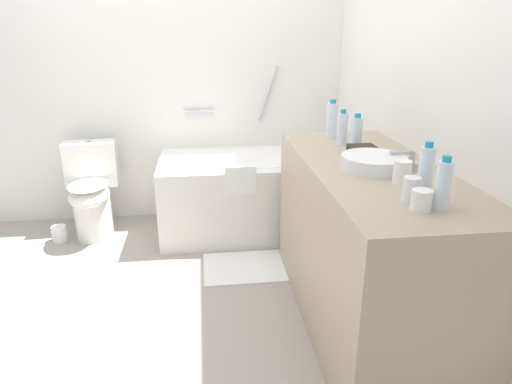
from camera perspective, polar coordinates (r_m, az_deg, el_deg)
name	(u,v)px	position (r m, az deg, el deg)	size (l,w,h in m)	color
ground_plane	(146,297)	(2.86, -13.91, -12.97)	(4.07, 4.07, 0.00)	#9E9389
wall_back_tiled	(151,67)	(3.77, -13.27, 15.29)	(3.47, 0.10, 2.50)	white
wall_right_mirror	(420,84)	(2.68, 20.22, 12.83)	(0.10, 3.01, 2.50)	white
bathtub	(252,192)	(3.54, -0.53, 0.04)	(1.42, 0.77, 1.26)	white
toilet	(91,192)	(3.65, -20.31, 0.01)	(0.40, 0.56, 0.73)	white
vanity_counter	(365,247)	(2.45, 13.83, -6.82)	(0.64, 1.58, 0.90)	tan
sink_basin	(373,162)	(2.23, 14.80, 3.71)	(0.31, 0.31, 0.07)	white
sink_faucet	(409,160)	(2.30, 19.04, 3.93)	(0.13, 0.15, 0.09)	#B2B2B8
water_bottle_0	(332,120)	(2.81, 9.70, 9.06)	(0.07, 0.07, 0.24)	silver
water_bottle_1	(342,128)	(2.65, 11.01, 7.98)	(0.06, 0.06, 0.21)	silver
water_bottle_2	(426,171)	(1.91, 20.89, 2.54)	(0.06, 0.06, 0.22)	silver
water_bottle_3	(443,185)	(1.79, 22.83, 0.88)	(0.06, 0.06, 0.21)	silver
water_bottle_4	(356,132)	(2.58, 12.73, 7.45)	(0.07, 0.07, 0.20)	silver
drinking_glass_0	(402,172)	(2.05, 18.20, 2.46)	(0.08, 0.08, 0.10)	white
drinking_glass_1	(411,189)	(1.84, 19.25, 0.34)	(0.07, 0.07, 0.10)	white
drinking_glass_2	(421,200)	(1.77, 20.40, -0.98)	(0.08, 0.08, 0.08)	white
amenity_basket	(362,150)	(2.48, 13.36, 5.27)	(0.14, 0.10, 0.05)	#2D2823
bath_mat	(246,267)	(3.08, -1.29, -9.59)	(0.57, 0.43, 0.01)	white
toilet_paper_roll	(59,234)	(3.74, -23.85, -4.91)	(0.11, 0.11, 0.12)	white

